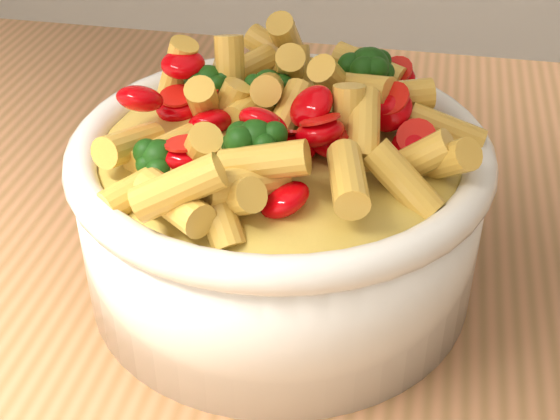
# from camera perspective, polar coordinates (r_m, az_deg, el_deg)

# --- Properties ---
(table) EXTENTS (1.20, 0.80, 0.90)m
(table) POSITION_cam_1_polar(r_m,az_deg,el_deg) (0.60, 1.30, -12.82)
(table) COLOR #AE724A
(table) RESTS_ON ground
(serving_bowl) EXTENTS (0.26, 0.26, 0.11)m
(serving_bowl) POSITION_cam_1_polar(r_m,az_deg,el_deg) (0.50, -0.00, 0.13)
(serving_bowl) COLOR white
(serving_bowl) RESTS_ON table
(pasta_salad) EXTENTS (0.20, 0.20, 0.05)m
(pasta_salad) POSITION_cam_1_polar(r_m,az_deg,el_deg) (0.46, -0.00, 7.18)
(pasta_salad) COLOR gold
(pasta_salad) RESTS_ON serving_bowl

